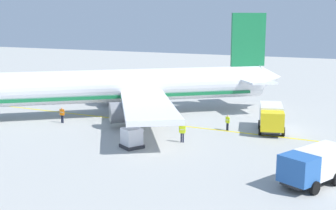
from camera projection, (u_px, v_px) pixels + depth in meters
airliner_foreground at (120, 87)px, 52.10m from camera, size 30.01×34.28×11.90m
service_truck_fuel at (271, 117)px, 44.78m from camera, size 6.25×3.69×2.58m
service_truck_catering at (315, 164)px, 30.37m from camera, size 6.13×4.41×2.42m
cargo_container_near at (132, 138)px, 39.11m from camera, size 2.29×2.29×1.91m
crew_marshaller at (62, 114)px, 48.42m from camera, size 0.26×0.63×1.75m
crew_loader_left at (228, 121)px, 45.18m from camera, size 0.46×0.52×1.60m
crew_loader_right at (182, 131)px, 40.78m from camera, size 0.34×0.61×1.76m
apron_guide_line at (147, 122)px, 49.05m from camera, size 0.30×60.00×0.01m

